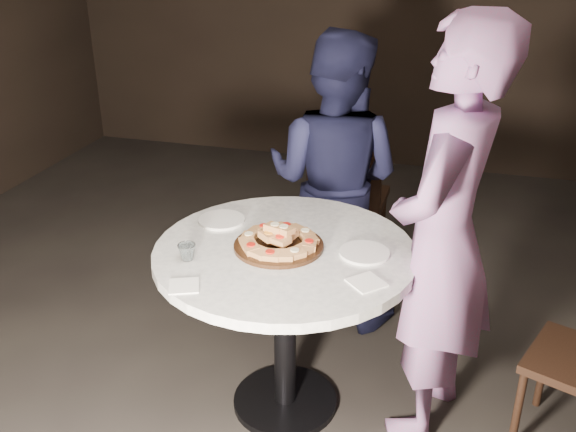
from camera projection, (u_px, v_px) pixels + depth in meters
The scene contains 12 objects.
floor at pixel (280, 407), 3.06m from camera, with size 7.00×7.00×0.00m, color black.
table at pixel (285, 280), 2.80m from camera, with size 1.46×1.46×0.84m.
serving_board at pixel (279, 246), 2.74m from camera, with size 0.38×0.38×0.02m, color black.
focaccia_pile at pixel (279, 239), 2.72m from camera, with size 0.34×0.34×0.09m.
plate_left at pixel (222, 220), 2.97m from camera, with size 0.21×0.21×0.01m, color white.
plate_right at pixel (364, 253), 2.68m from camera, with size 0.21×0.21×0.01m, color white.
water_glass at pixel (187, 252), 2.63m from camera, with size 0.08×0.08×0.07m, color silver.
napkin_near at pixel (184, 286), 2.45m from camera, with size 0.11×0.11×0.01m, color white.
napkin_far at pixel (366, 283), 2.47m from camera, with size 0.12×0.12×0.01m, color white.
chair_far at pixel (347, 193), 4.00m from camera, with size 0.46×0.48×0.97m.
diner_navy at pixel (334, 180), 3.51m from camera, with size 0.79×0.62×1.63m, color black.
diner_teal at pixel (443, 241), 2.62m from camera, with size 0.67×0.44×1.84m, color slate.
Camera 1 is at (0.69, -2.29, 2.12)m, focal length 40.00 mm.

